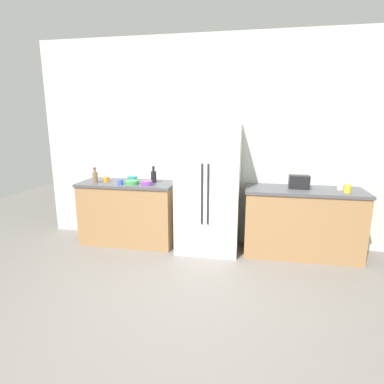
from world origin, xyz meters
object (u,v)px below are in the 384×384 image
cup_a (120,182)px  bowl_c (132,182)px  cup_d (348,189)px  toaster (299,182)px  bowl_b (147,183)px  cup_b (340,187)px  refrigerator (208,189)px  bottle_a (95,177)px  bottle_b (154,176)px  bowl_a (132,179)px  cup_c (106,179)px

cup_a → bowl_c: size_ratio=0.41×
cup_d → toaster: bearing=166.0°
bowl_b → bowl_c: bowl_b is taller
cup_b → bowl_b: cup_b is taller
refrigerator → bowl_c: refrigerator is taller
cup_b → toaster: bearing=-177.3°
bottle_a → cup_d: 3.46m
cup_d → cup_a: bearing=-178.9°
bowl_b → bowl_c: size_ratio=0.80×
bottle_a → bottle_b: (0.84, 0.17, 0.00)m
cup_a → bowl_a: bearing=77.3°
refrigerator → cup_c: (-1.54, 0.00, 0.08)m
cup_b → bowl_c: 2.86m
cup_a → toaster: bearing=4.6°
bowl_a → toaster: bearing=-2.2°
bottle_a → cup_b: size_ratio=2.82×
cup_b → bowl_a: bearing=178.7°
bottle_a → bowl_b: (0.80, -0.02, -0.06)m
bowl_a → bottle_b: bearing=-10.4°
refrigerator → bowl_a: size_ratio=12.41×
bottle_b → bowl_a: (-0.36, 0.07, -0.06)m
bottle_a → cup_b: 3.43m
cup_a → bowl_c: cup_a is taller
refrigerator → bowl_b: 0.88m
cup_b → bowl_a: (-2.94, 0.07, -0.00)m
refrigerator → cup_a: 1.26m
cup_c → refrigerator: bearing=-0.1°
refrigerator → bowl_b: size_ratio=11.48×
bottle_a → cup_b: bottle_a is taller
cup_d → bowl_a: bearing=175.4°
bowl_b → bowl_c: 0.23m
toaster → bowl_c: 2.32m
cup_a → bottle_b: bearing=28.2°
cup_d → cup_c: bearing=178.6°
bottle_b → toaster: bearing=-0.8°
cup_b → cup_d: 0.17m
bottle_a → bottle_b: size_ratio=0.92×
refrigerator → cup_d: (1.79, -0.08, 0.09)m
bottle_a → cup_c: bearing=30.8°
refrigerator → bowl_c: (-1.10, -0.08, 0.06)m
refrigerator → bowl_a: bearing=172.4°
cup_c → bowl_c: 0.44m
refrigerator → bowl_b: refrigerator is taller
toaster → cup_b: size_ratio=3.29×
toaster → cup_d: (0.57, -0.14, -0.04)m
cup_c → bowl_c: size_ratio=0.42×
refrigerator → cup_b: size_ratio=22.33×
bowl_a → bowl_c: (0.09, -0.24, -0.01)m
cup_d → bowl_c: (-2.89, 0.00, -0.03)m
toaster → cup_a: (-2.47, -0.20, -0.05)m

